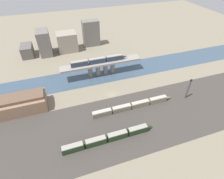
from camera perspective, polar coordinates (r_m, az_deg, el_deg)
The scene contains 13 objects.
ground_plane at distance 111.86m, azimuth -0.02°, elevation -1.57°, with size 400.00×400.00×0.00m, color gray.
railbed_yard at distance 96.15m, azimuth 4.58°, elevation -10.51°, with size 280.00×42.00×0.01m, color #423D38.
river_water at distance 129.95m, azimuth -3.34°, elevation 4.98°, with size 320.00×22.29×0.01m, color #3D5166.
bridge at distance 125.83m, azimuth -3.47°, elevation 7.82°, with size 57.88×7.35×10.15m.
train_on_bridge at distance 123.23m, azimuth -4.26°, elevation 9.45°, with size 40.85×2.64×3.82m.
train_yard_near at distance 87.29m, azimuth -1.01°, elevation -15.54°, with size 46.10×2.75×3.98m.
train_yard_mid at distance 102.50m, azimuth 6.88°, elevation -5.28°, with size 49.91×2.62×3.59m.
warehouse_building at distance 111.58m, azimuth -27.81°, elevation -4.09°, with size 28.01×13.35×9.96m.
signal_tower at distance 114.58m, azimuth 23.60°, elevation 0.13°, with size 1.00×0.96×14.08m.
city_block_far_left at distance 168.22m, azimuth -25.93°, elevation 11.35°, with size 9.12×15.61×9.40m, color #605B56.
city_block_left at distance 162.50m, azimuth -21.22°, elevation 14.02°, with size 9.85×15.46×20.82m, color slate.
city_block_center at distance 164.42m, azimuth -14.41°, elevation 14.86°, with size 16.73×13.87×16.28m, color gray.
city_block_right at distance 169.72m, azimuth -6.88°, elevation 17.78°, with size 14.86×8.64×22.90m, color slate.
Camera 1 is at (-26.61, -80.05, 73.46)m, focal length 28.00 mm.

